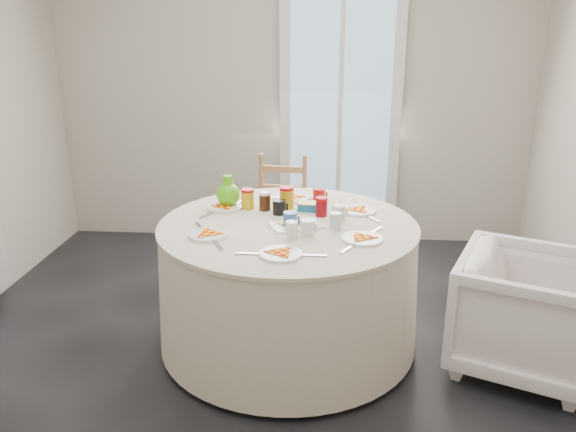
# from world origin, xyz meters

# --- Properties ---
(floor) EXTENTS (4.00, 4.00, 0.00)m
(floor) POSITION_xyz_m (0.00, 0.00, 0.00)
(floor) COLOR black
(floor) RESTS_ON ground
(wall_back) EXTENTS (4.00, 0.02, 2.60)m
(wall_back) POSITION_xyz_m (0.00, 2.00, 1.30)
(wall_back) COLOR #BCB5A3
(wall_back) RESTS_ON floor
(glass_door) EXTENTS (1.00, 0.08, 2.10)m
(glass_door) POSITION_xyz_m (0.40, 1.95, 1.05)
(glass_door) COLOR silver
(glass_door) RESTS_ON floor
(table) EXTENTS (1.51, 1.51, 0.76)m
(table) POSITION_xyz_m (0.09, 0.23, 0.38)
(table) COLOR beige
(table) RESTS_ON floor
(wooden_chair) EXTENTS (0.44, 0.43, 0.89)m
(wooden_chair) POSITION_xyz_m (-0.06, 1.27, 0.47)
(wooden_chair) COLOR #AD7E4D
(wooden_chair) RESTS_ON floor
(armchair) EXTENTS (0.90, 0.92, 0.73)m
(armchair) POSITION_xyz_m (1.40, 0.05, 0.39)
(armchair) COLOR white
(armchair) RESTS_ON floor
(place_settings) EXTENTS (1.15, 1.15, 0.02)m
(place_settings) POSITION_xyz_m (0.09, 0.23, 0.77)
(place_settings) COLOR silver
(place_settings) RESTS_ON table
(jar_cluster) EXTENTS (0.57, 0.39, 0.15)m
(jar_cluster) POSITION_xyz_m (0.04, 0.43, 0.82)
(jar_cluster) COLOR #844F0C
(jar_cluster) RESTS_ON table
(butter_tub) EXTENTS (0.15, 0.11, 0.05)m
(butter_tub) POSITION_xyz_m (0.20, 0.47, 0.79)
(butter_tub) COLOR #16648F
(butter_tub) RESTS_ON table
(green_pitcher) EXTENTS (0.19, 0.19, 0.19)m
(green_pitcher) POSITION_xyz_m (-0.30, 0.52, 0.87)
(green_pitcher) COLOR #52B813
(green_pitcher) RESTS_ON table
(cheese_platter) EXTENTS (0.33, 0.27, 0.04)m
(cheese_platter) POSITION_xyz_m (0.14, 0.18, 0.77)
(cheese_platter) COLOR white
(cheese_platter) RESTS_ON table
(mugs_glasses) EXTENTS (0.74, 0.74, 0.11)m
(mugs_glasses) POSITION_xyz_m (0.21, 0.27, 0.81)
(mugs_glasses) COLOR #9D9D9D
(mugs_glasses) RESTS_ON table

